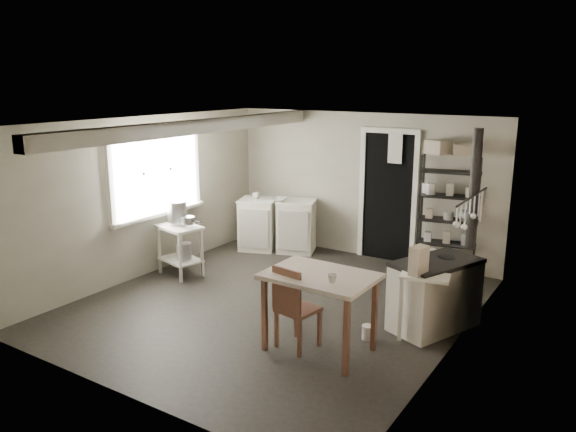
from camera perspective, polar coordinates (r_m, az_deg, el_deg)
The scene contains 31 objects.
floor at distance 7.26m, azimuth -1.29°, elevation -8.94°, with size 5.00×5.00×0.00m, color black.
ceiling at distance 6.72m, azimuth -1.40°, elevation 9.48°, with size 5.00×5.00×0.00m, color beige.
wall_back at distance 9.03m, azimuth 7.56°, elevation 3.10°, with size 4.50×0.02×2.30m, color #AAA591.
wall_front at distance 5.11m, azimuth -17.29°, elevation -5.75°, with size 4.50×0.02×2.30m, color #AAA591.
wall_left at distance 8.34m, azimuth -14.29°, elevation 1.90°, with size 0.02×5.00×2.30m, color #AAA591.
wall_right at distance 5.98m, azimuth 16.87°, elevation -2.87°, with size 0.02×5.00×2.30m, color #AAA591.
window at distance 8.39m, azimuth -13.30°, elevation 4.46°, with size 0.12×1.76×1.28m, color white, non-canonical shape.
doorway at distance 8.86m, azimuth 10.08°, elevation 1.81°, with size 0.96×0.10×2.08m, color white, non-canonical shape.
ceiling_beam at distance 7.46m, azimuth -9.16°, elevation 8.96°, with size 0.18×5.00×0.18m, color white, non-canonical shape.
wallpaper_panel at distance 5.98m, azimuth 16.77°, elevation -2.86°, with size 0.01×5.00×2.30m, color beige, non-canonical shape.
utensil_rail at distance 6.47m, azimuth 18.08°, elevation 1.92°, with size 0.06×1.20×0.44m, color silver, non-canonical shape.
prep_table at distance 8.33m, azimuth -10.89°, elevation -3.25°, with size 0.65×0.46×0.74m, color white, non-canonical shape.
stockpot at distance 8.26m, azimuth -11.21°, elevation 0.46°, with size 0.28×0.28×0.30m, color silver.
saucepan at distance 8.08m, azimuth -10.12°, elevation -0.43°, with size 0.19×0.19×0.10m, color silver.
bucket at distance 8.24m, azimuth -10.53°, elevation -3.52°, with size 0.22×0.22×0.24m, color silver.
base_cabinets at distance 9.35m, azimuth -1.10°, elevation -0.74°, with size 1.31×0.56×0.86m, color silver, non-canonical shape.
mixing_bowl at distance 9.13m, azimuth -0.89°, elevation 2.10°, with size 0.30×0.30×0.07m, color silver.
counter_cup at distance 9.36m, azimuth -3.27°, elevation 2.45°, with size 0.13×0.13×0.10m, color silver.
shelf_rack at distance 8.39m, azimuth 15.99°, elevation 0.47°, with size 0.83×0.32×1.76m, color black, non-canonical shape.
shelf_jar at distance 8.42m, azimuth 13.95°, elevation 3.61°, with size 0.09×0.10×0.21m, color silver.
storage_box_a at distance 8.26m, azimuth 15.05°, elevation 7.80°, with size 0.29×0.25×0.20m, color beige.
storage_box_b at distance 8.14m, azimuth 17.44°, elevation 7.41°, with size 0.26×0.25×0.17m, color beige.
stove at distance 6.67m, azimuth 14.70°, elevation -7.45°, with size 0.57×1.03×0.81m, color silver, non-canonical shape.
stovepipe at distance 6.69m, azimuth 18.39°, elevation 2.62°, with size 0.10×0.10×1.29m, color black, non-canonical shape.
side_ledge at distance 6.25m, azimuth 13.59°, elevation -8.95°, with size 0.51×0.28×0.79m, color white, non-canonical shape.
oats_box at distance 6.05m, azimuth 13.17°, elevation -3.85°, with size 0.12×0.21×0.31m, color beige.
work_table at distance 5.98m, azimuth 3.20°, elevation -10.16°, with size 1.12×0.78×0.85m, color beige, non-canonical shape.
table_cup at distance 5.60m, azimuth 4.48°, elevation -7.19°, with size 0.09×0.09×0.09m, color silver.
chair at distance 6.00m, azimuth 1.02°, elevation -8.95°, with size 0.38×0.40×0.92m, color brown, non-canonical shape.
flour_sack at distance 8.25m, azimuth 14.25°, elevation -4.76°, with size 0.40×0.34×0.48m, color white.
floor_crock at distance 6.38m, azimuth 8.09°, elevation -11.67°, with size 0.13×0.13×0.16m, color silver.
Camera 1 is at (3.75, -5.55, 2.80)m, focal length 35.00 mm.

